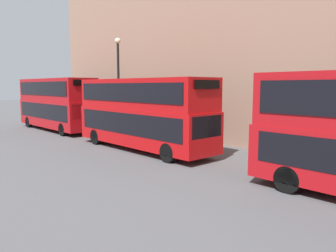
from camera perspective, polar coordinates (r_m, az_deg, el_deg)
name	(u,v)px	position (r m, az deg, el deg)	size (l,w,h in m)	color
bus_second_in_queue	(142,111)	(19.70, -4.54, 2.63)	(2.59, 10.29, 4.28)	#B20C0F
bus_third_in_queue	(56,102)	(30.20, -18.94, 3.98)	(2.59, 10.45, 4.47)	#A80F14
street_lamp	(118,77)	(25.33, -8.63, 8.39)	(0.44, 0.44, 7.43)	black
pedestrian	(266,148)	(17.23, 16.63, -3.73)	(0.36, 0.36, 1.61)	brown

